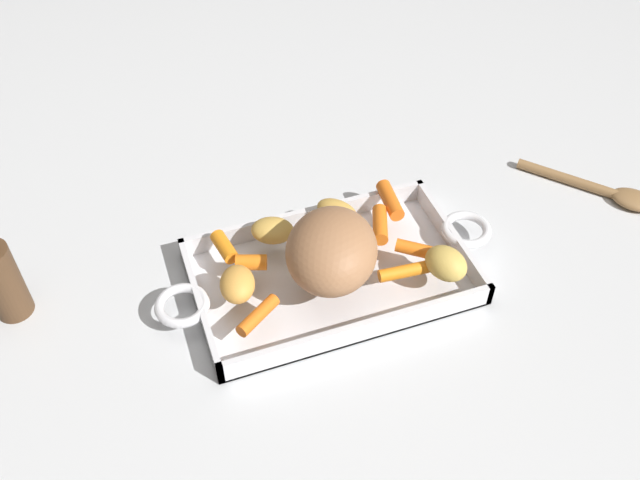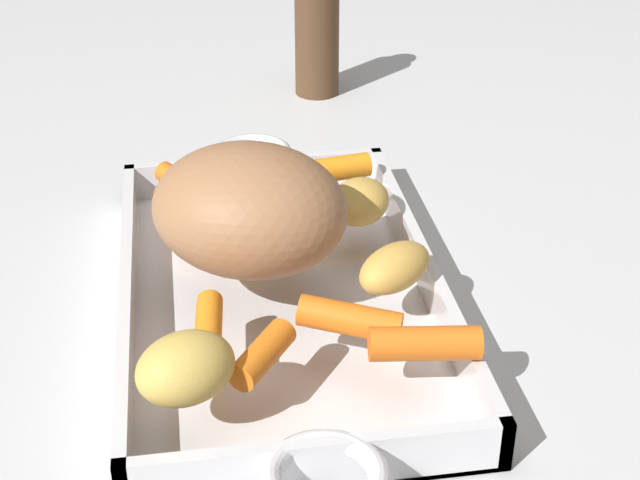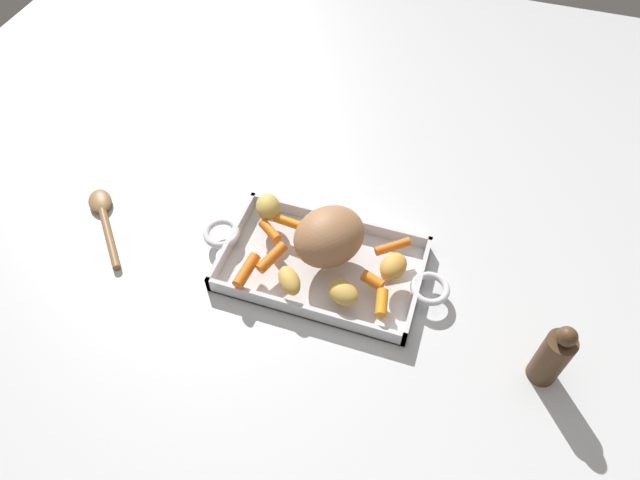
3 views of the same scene
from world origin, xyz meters
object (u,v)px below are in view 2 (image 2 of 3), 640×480
object	(u,v)px
baby_carrot_center_right	(425,343)
potato_near_roast	(360,201)
baby_carrot_southwest	(188,187)
potato_golden_small	(395,268)
potato_whole	(186,368)
baby_carrot_long	(350,319)
baby_carrot_northeast	(262,354)
baby_carrot_short	(340,168)
roasting_dish	(280,295)
pepper_mill	(317,36)
baby_carrot_center_left	(208,330)
pork_roast	(249,209)
baby_carrot_southeast	(297,186)
potato_golden_large	(248,166)

from	to	relation	value
baby_carrot_center_right	potato_near_roast	distance (m)	0.18
baby_carrot_southwest	potato_golden_small	size ratio (longest dim) A/B	1.08
baby_carrot_southwest	baby_carrot_center_right	bearing A→B (deg)	29.74
potato_whole	potato_golden_small	bearing A→B (deg)	123.74
baby_carrot_southwest	potato_near_roast	xyz separation A→B (m)	(0.06, 0.13, 0.01)
baby_carrot_long	potato_whole	xyz separation A→B (m)	(0.05, -0.11, 0.01)
baby_carrot_northeast	potato_golden_small	xyz separation A→B (m)	(-0.08, 0.10, 0.01)
baby_carrot_short	baby_carrot_center_right	bearing A→B (deg)	2.20
roasting_dish	pepper_mill	distance (m)	0.43
baby_carrot_center_left	pepper_mill	world-z (taller)	pepper_mill
pork_roast	potato_near_roast	size ratio (longest dim) A/B	2.34
baby_carrot_center_right	potato_near_roast	xyz separation A→B (m)	(-0.18, -0.01, 0.00)
roasting_dish	pork_roast	distance (m)	0.07
baby_carrot_southwest	potato_whole	distance (m)	0.26
pork_roast	baby_carrot_southwest	size ratio (longest dim) A/B	2.06
baby_carrot_long	baby_carrot_center_left	size ratio (longest dim) A/B	0.98
baby_carrot_center_left	baby_carrot_northeast	bearing A→B (deg)	45.38
pork_roast	potato_whole	distance (m)	0.15
baby_carrot_southeast	potato_golden_large	xyz separation A→B (m)	(-0.03, -0.04, 0.01)
baby_carrot_center_left	baby_carrot_center_right	bearing A→B (deg)	74.07
baby_carrot_long	potato_golden_small	bearing A→B (deg)	140.64
baby_carrot_northeast	baby_carrot_southeast	xyz separation A→B (m)	(-0.22, 0.05, 0.00)
baby_carrot_long	baby_carrot_southwest	world-z (taller)	baby_carrot_long
baby_carrot_southeast	pepper_mill	bearing A→B (deg)	168.32
baby_carrot_center_left	baby_carrot_short	bearing A→B (deg)	150.18
roasting_dish	potato_near_roast	world-z (taller)	potato_near_roast
baby_carrot_center_right	potato_near_roast	size ratio (longest dim) A/B	1.16
roasting_dish	potato_golden_small	size ratio (longest dim) A/B	7.66
baby_carrot_northeast	potato_golden_small	world-z (taller)	potato_golden_small
baby_carrot_long	potato_golden_small	size ratio (longest dim) A/B	1.06
baby_carrot_long	potato_golden_small	xyz separation A→B (m)	(-0.05, 0.04, 0.00)
baby_carrot_northeast	baby_carrot_southwest	xyz separation A→B (m)	(-0.23, -0.04, -0.00)
pepper_mill	potato_golden_small	bearing A→B (deg)	-1.90
baby_carrot_southeast	potato_near_roast	size ratio (longest dim) A/B	0.69
pepper_mill	baby_carrot_northeast	bearing A→B (deg)	-12.25
baby_carrot_long	potato_golden_large	distance (m)	0.23
potato_near_roast	potato_golden_large	xyz separation A→B (m)	(-0.07, -0.08, 0.00)
potato_golden_small	baby_carrot_center_left	bearing A→B (deg)	-71.01
potato_near_roast	potato_golden_small	world-z (taller)	same
potato_whole	potato_golden_large	distance (m)	0.28
baby_carrot_southeast	roasting_dish	bearing A→B (deg)	-14.38
roasting_dish	potato_near_roast	size ratio (longest dim) A/B	8.09
baby_carrot_short	pepper_mill	bearing A→B (deg)	175.15
baby_carrot_center_right	potato_golden_small	world-z (taller)	potato_golden_small
roasting_dish	potato_golden_small	xyz separation A→B (m)	(0.04, 0.08, 0.04)
pork_roast	baby_carrot_northeast	bearing A→B (deg)	-2.08
potato_whole	baby_carrot_center_left	bearing A→B (deg)	163.85
roasting_dish	baby_carrot_long	size ratio (longest dim) A/B	7.24
roasting_dish	baby_carrot_center_right	xyz separation A→B (m)	(0.12, 0.08, 0.04)
pepper_mill	pork_roast	bearing A→B (deg)	-15.12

